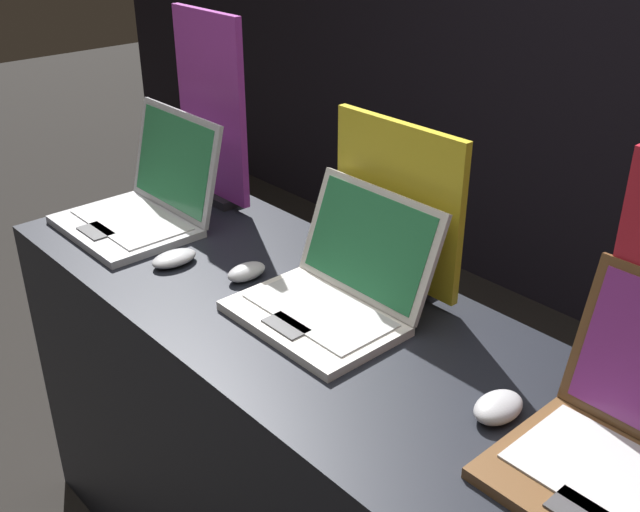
{
  "coord_description": "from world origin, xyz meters",
  "views": [
    {
      "loc": [
        1.02,
        -0.6,
        1.76
      ],
      "look_at": [
        0.01,
        0.31,
        1.06
      ],
      "focal_mm": 42.0,
      "sensor_mm": 36.0,
      "label": 1
    }
  ],
  "objects": [
    {
      "name": "display_counter",
      "position": [
        0.0,
        0.31,
        0.46
      ],
      "size": [
        1.79,
        0.61,
        0.91
      ],
      "color": "black",
      "rests_on": "ground_plane"
    },
    {
      "name": "laptop_front",
      "position": [
        -0.67,
        0.28,
        0.98
      ],
      "size": [
        0.37,
        0.35,
        0.29
      ],
      "color": "#B7B7BC",
      "rests_on": "display_counter"
    },
    {
      "name": "mouse_front",
      "position": [
        -0.42,
        0.21,
        0.93
      ],
      "size": [
        0.07,
        0.12,
        0.03
      ],
      "color": "#B2B2B7",
      "rests_on": "display_counter"
    },
    {
      "name": "promo_stand_front",
      "position": [
        -0.67,
        0.51,
        1.17
      ],
      "size": [
        0.29,
        0.07,
        0.53
      ],
      "color": "black",
      "rests_on": "display_counter"
    },
    {
      "name": "laptop_middle",
      "position": [
        0.01,
        0.35,
        0.97
      ],
      "size": [
        0.36,
        0.33,
        0.25
      ],
      "color": "silver",
      "rests_on": "display_counter"
    },
    {
      "name": "mouse_middle",
      "position": [
        -0.24,
        0.29,
        0.93
      ],
      "size": [
        0.06,
        0.1,
        0.04
      ],
      "color": "#B2B2B7",
      "rests_on": "display_counter"
    },
    {
      "name": "promo_stand_middle",
      "position": [
        0.01,
        0.53,
        1.1
      ],
      "size": [
        0.36,
        0.07,
        0.39
      ],
      "color": "black",
      "rests_on": "display_counter"
    },
    {
      "name": "laptop_back",
      "position": [
        0.68,
        0.36,
        0.98
      ],
      "size": [
        0.36,
        0.34,
        0.28
      ],
      "color": "brown",
      "rests_on": "display_counter"
    },
    {
      "name": "mouse_back",
      "position": [
        0.45,
        0.32,
        0.93
      ],
      "size": [
        0.07,
        0.11,
        0.04
      ],
      "color": "#B2B2B7",
      "rests_on": "display_counter"
    }
  ]
}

